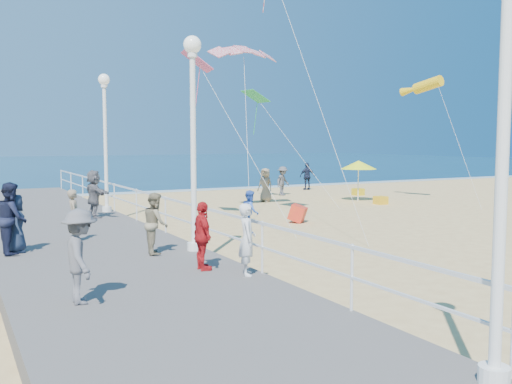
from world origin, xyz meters
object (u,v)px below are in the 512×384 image
spectator_1 (156,223)px  beach_umbrella (358,165)px  spectator_5 (94,194)px  spectator_6 (74,216)px  beach_chair_right (381,200)px  lamp_post_far (105,128)px  woman_holding_toddler (247,239)px  spectator_4 (16,224)px  beach_walker_a (283,181)px  spectator_3 (203,236)px  box_kite (298,215)px  lamp_post_mid (193,120)px  lamp_post_near (505,94)px  beach_chair_left (358,192)px  toddler_held (250,211)px  spectator_2 (80,256)px  spectator_7 (11,218)px  beach_walker_c (265,185)px  beach_walker_b (307,176)px

spectator_1 → beach_umbrella: size_ratio=0.70×
spectator_1 → spectator_5: size_ratio=0.87×
spectator_6 → beach_chair_right: (15.96, 5.99, -0.92)m
lamp_post_far → beach_umbrella: size_ratio=2.49×
woman_holding_toddler → spectator_4: woman_holding_toddler is taller
spectator_1 → beach_walker_a: bearing=-28.9°
spectator_6 → spectator_5: bearing=-9.2°
spectator_1 → spectator_3: size_ratio=1.02×
spectator_4 → box_kite: spectator_4 is taller
spectator_1 → beach_walker_a: spectator_1 is taller
lamp_post_mid → spectator_4: 5.06m
beach_umbrella → lamp_post_near: bearing=-124.8°
lamp_post_mid → woman_holding_toddler: (-0.05, -3.00, -2.52)m
spectator_1 → beach_chair_left: size_ratio=2.73×
spectator_4 → spectator_6: spectator_4 is taller
woman_holding_toddler → toddler_held: size_ratio=1.67×
lamp_post_near → woman_holding_toddler: bearing=90.5°
box_kite → spectator_5: bearing=119.5°
box_kite → beach_chair_left: bearing=-2.9°
spectator_1 → beach_chair_left: spectator_1 is taller
spectator_3 → beach_chair_right: (14.22, 10.85, -0.94)m
lamp_post_mid → lamp_post_far: (0.00, 9.00, 0.00)m
beach_walker_a → beach_chair_right: bearing=-97.9°
spectator_2 → spectator_3: size_ratio=1.10×
box_kite → spectator_7: bearing=155.1°
beach_walker_c → beach_chair_left: bearing=68.9°
spectator_7 → beach_umbrella: bearing=-65.5°
lamp_post_mid → spectator_6: 4.44m
lamp_post_far → spectator_1: (-0.99, -8.94, -2.51)m
lamp_post_mid → beach_umbrella: size_ratio=2.49×
spectator_2 → beach_chair_left: spectator_2 is taller
spectator_5 → lamp_post_far: bearing=-38.4°
beach_walker_a → beach_walker_c: (-2.59, -2.55, 0.03)m
beach_chair_left → beach_chair_right: 4.72m
spectator_3 → beach_chair_right: bearing=-49.1°
lamp_post_far → beach_chair_left: size_ratio=9.67×
spectator_6 → beach_walker_b: size_ratio=0.81×
lamp_post_mid → spectator_7: 5.03m
spectator_7 → box_kite: 11.11m
spectator_6 → beach_walker_c: spectator_6 is taller
lamp_post_mid → toddler_held: lamp_post_mid is taller
woman_holding_toddler → spectator_5: spectator_5 is taller
toddler_held → spectator_4: 6.23m
woman_holding_toddler → beach_walker_a: woman_holding_toddler is taller
woman_holding_toddler → beach_chair_right: (13.59, 11.70, -0.94)m
beach_walker_a → beach_umbrella: (1.84, -4.60, 1.07)m
toddler_held → spectator_1: 3.15m
lamp_post_far → spectator_3: lamp_post_far is taller
lamp_post_far → spectator_5: (-0.82, -1.55, -2.40)m
beach_walker_a → beach_chair_right: 6.59m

